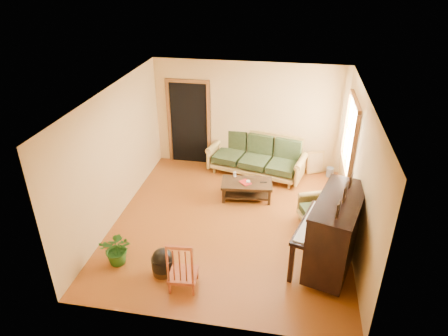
% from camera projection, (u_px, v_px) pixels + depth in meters
% --- Properties ---
extents(floor, '(5.00, 5.00, 0.00)m').
position_uv_depth(floor, '(231.00, 222.00, 7.89)').
color(floor, '#69300D').
rests_on(floor, ground).
extents(doorway, '(1.08, 0.16, 2.05)m').
position_uv_depth(doorway, '(189.00, 124.00, 9.79)').
color(doorway, black).
rests_on(doorway, floor).
extents(window, '(0.12, 1.36, 1.46)m').
position_uv_depth(window, '(351.00, 135.00, 7.97)').
color(window, white).
rests_on(window, right_wall).
extents(sofa, '(2.40, 1.44, 0.96)m').
position_uv_depth(sofa, '(256.00, 156.00, 9.42)').
color(sofa, '#A5813C').
rests_on(sofa, floor).
extents(coffee_table, '(1.13, 0.69, 0.39)m').
position_uv_depth(coffee_table, '(247.00, 190.00, 8.61)').
color(coffee_table, black).
rests_on(coffee_table, floor).
extents(armchair, '(1.03, 1.05, 0.82)m').
position_uv_depth(armchair, '(321.00, 208.00, 7.59)').
color(armchair, '#A5813C').
rests_on(armchair, floor).
extents(piano, '(1.29, 1.71, 1.34)m').
position_uv_depth(piano, '(335.00, 234.00, 6.47)').
color(piano, black).
rests_on(piano, floor).
extents(footstool, '(0.49, 0.49, 0.36)m').
position_uv_depth(footstool, '(163.00, 264.00, 6.55)').
color(footstool, black).
rests_on(footstool, floor).
extents(red_chair, '(0.47, 0.51, 0.94)m').
position_uv_depth(red_chair, '(183.00, 263.00, 6.16)').
color(red_chair, maroon).
rests_on(red_chair, floor).
extents(leaning_frame, '(0.44, 0.26, 0.58)m').
position_uv_depth(leaning_frame, '(316.00, 162.00, 9.57)').
color(leaning_frame, '#AD8039').
rests_on(leaning_frame, floor).
extents(ceramic_crock, '(0.19, 0.19, 0.22)m').
position_uv_depth(ceramic_crock, '(330.00, 172.00, 9.51)').
color(ceramic_crock, '#2E4B8B').
rests_on(ceramic_crock, floor).
extents(potted_plant, '(0.57, 0.50, 0.61)m').
position_uv_depth(potted_plant, '(118.00, 248.00, 6.72)').
color(potted_plant, '#245819').
rests_on(potted_plant, floor).
extents(book, '(0.30, 0.30, 0.02)m').
position_uv_depth(book, '(242.00, 184.00, 8.43)').
color(book, maroon).
rests_on(book, coffee_table).
extents(candle, '(0.09, 0.09, 0.12)m').
position_uv_depth(candle, '(235.00, 174.00, 8.71)').
color(candle, white).
rests_on(candle, coffee_table).
extents(glass_jar, '(0.10, 0.10, 0.06)m').
position_uv_depth(glass_jar, '(248.00, 182.00, 8.47)').
color(glass_jar, white).
rests_on(glass_jar, coffee_table).
extents(remote, '(0.15, 0.07, 0.01)m').
position_uv_depth(remote, '(263.00, 182.00, 8.49)').
color(remote, black).
rests_on(remote, coffee_table).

